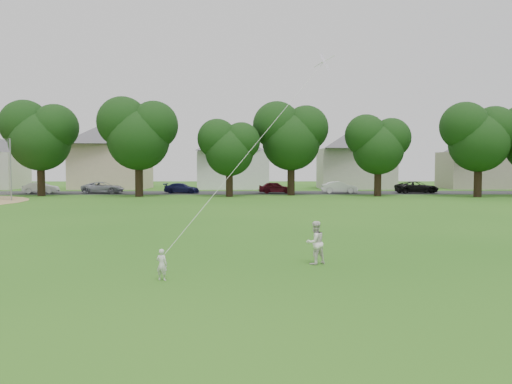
{
  "coord_description": "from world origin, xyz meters",
  "views": [
    {
      "loc": [
        2.17,
        -13.5,
        3.16
      ],
      "look_at": [
        2.35,
        2.0,
        2.3
      ],
      "focal_mm": 35.0,
      "sensor_mm": 36.0,
      "label": 1
    }
  ],
  "objects": [
    {
      "name": "parked_cars",
      "position": [
        -2.5,
        41.0,
        0.63
      ],
      "size": [
        55.39,
        2.47,
        1.29
      ],
      "color": "black",
      "rests_on": "ground"
    },
    {
      "name": "house_row",
      "position": [
        -0.09,
        52.0,
        4.92
      ],
      "size": [
        76.15,
        13.73,
        10.48
      ],
      "color": "silver",
      "rests_on": "ground"
    },
    {
      "name": "ground",
      "position": [
        0.0,
        0.0,
        0.0
      ],
      "size": [
        160.0,
        160.0,
        0.0
      ],
      "primitive_type": "plane",
      "color": "#215914",
      "rests_on": "ground"
    },
    {
      "name": "street",
      "position": [
        0.0,
        42.0,
        0.01
      ],
      "size": [
        90.0,
        7.0,
        0.01
      ],
      "primitive_type": "cube",
      "color": "#2D2D30",
      "rests_on": "ground"
    },
    {
      "name": "toddler",
      "position": [
        -0.24,
        -0.05,
        0.43
      ],
      "size": [
        0.37,
        0.3,
        0.87
      ],
      "primitive_type": "imported",
      "rotation": [
        0.0,
        0.0,
        2.82
      ],
      "color": "silver",
      "rests_on": "ground"
    },
    {
      "name": "kite",
      "position": [
        2.38,
        2.85,
        3.86
      ],
      "size": [
        2.95,
        3.35,
        10.14
      ],
      "color": "white",
      "rests_on": "ground"
    },
    {
      "name": "tree_row",
      "position": [
        1.8,
        35.86,
        6.05
      ],
      "size": [
        81.65,
        8.98,
        10.03
      ],
      "color": "black",
      "rests_on": "ground"
    },
    {
      "name": "older_boy",
      "position": [
        4.22,
        2.12,
        0.68
      ],
      "size": [
        0.83,
        0.78,
        1.37
      ],
      "primitive_type": "imported",
      "rotation": [
        0.0,
        0.0,
        3.65
      ],
      "color": "white",
      "rests_on": "ground"
    }
  ]
}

